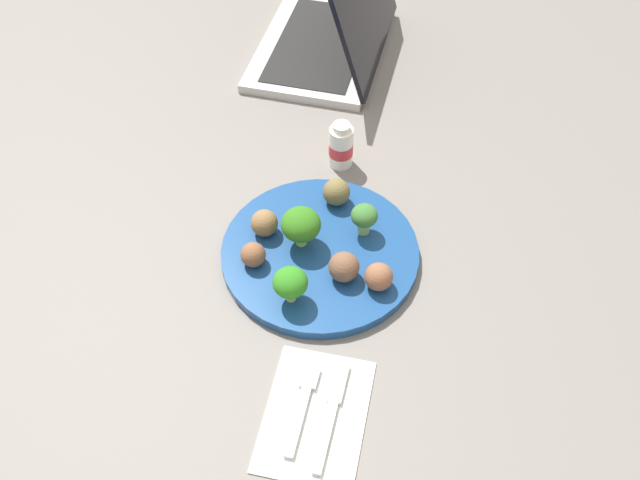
{
  "coord_description": "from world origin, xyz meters",
  "views": [
    {
      "loc": [
        -0.61,
        -0.1,
        0.76
      ],
      "look_at": [
        0.0,
        0.0,
        0.04
      ],
      "focal_mm": 38.59,
      "sensor_mm": 36.0,
      "label": 1
    }
  ],
  "objects_px": {
    "broccoli_floret_mid_left": "(364,217)",
    "meatball_front_right": "(336,192)",
    "broccoli_floret_center": "(301,225)",
    "meatball_near_rim": "(264,223)",
    "laptop": "(332,35)",
    "yogurt_bottle": "(344,147)",
    "meatball_front_left": "(379,277)",
    "napkin": "(315,415)",
    "plate": "(320,253)",
    "fork": "(302,404)",
    "broccoli_floret_mid_right": "(290,283)",
    "knife": "(332,410)",
    "meatball_back_right": "(253,255)",
    "meatball_mid_right": "(344,267)"
  },
  "relations": [
    {
      "from": "broccoli_floret_mid_right",
      "to": "meatball_near_rim",
      "type": "height_order",
      "value": "broccoli_floret_mid_right"
    },
    {
      "from": "meatball_front_left",
      "to": "yogurt_bottle",
      "type": "relative_size",
      "value": 0.49
    },
    {
      "from": "meatball_back_right",
      "to": "yogurt_bottle",
      "type": "distance_m",
      "value": 0.25
    },
    {
      "from": "napkin",
      "to": "yogurt_bottle",
      "type": "height_order",
      "value": "yogurt_bottle"
    },
    {
      "from": "yogurt_bottle",
      "to": "laptop",
      "type": "relative_size",
      "value": 0.24
    },
    {
      "from": "meatball_mid_right",
      "to": "yogurt_bottle",
      "type": "xyz_separation_m",
      "value": [
        0.24,
        0.03,
        -0.0
      ]
    },
    {
      "from": "broccoli_floret_mid_left",
      "to": "meatball_front_right",
      "type": "relative_size",
      "value": 1.21
    },
    {
      "from": "broccoli_floret_mid_right",
      "to": "laptop",
      "type": "xyz_separation_m",
      "value": [
        0.58,
        0.04,
        -0.01
      ]
    },
    {
      "from": "napkin",
      "to": "yogurt_bottle",
      "type": "relative_size",
      "value": 2.13
    },
    {
      "from": "plate",
      "to": "meatball_mid_right",
      "type": "bearing_deg",
      "value": -136.71
    },
    {
      "from": "broccoli_floret_mid_left",
      "to": "meatball_front_left",
      "type": "relative_size",
      "value": 1.27
    },
    {
      "from": "meatball_front_left",
      "to": "fork",
      "type": "xyz_separation_m",
      "value": [
        -0.18,
        0.07,
        -0.03
      ]
    },
    {
      "from": "laptop",
      "to": "yogurt_bottle",
      "type": "bearing_deg",
      "value": -167.58
    },
    {
      "from": "plate",
      "to": "meatball_near_rim",
      "type": "height_order",
      "value": "meatball_near_rim"
    },
    {
      "from": "broccoli_floret_mid_right",
      "to": "plate",
      "type": "bearing_deg",
      "value": -14.49
    },
    {
      "from": "laptop",
      "to": "meatball_near_rim",
      "type": "bearing_deg",
      "value": 177.27
    },
    {
      "from": "meatball_back_right",
      "to": "broccoli_floret_center",
      "type": "bearing_deg",
      "value": -51.47
    },
    {
      "from": "meatball_near_rim",
      "to": "napkin",
      "type": "xyz_separation_m",
      "value": [
        -0.26,
        -0.12,
        -0.03
      ]
    },
    {
      "from": "plate",
      "to": "fork",
      "type": "xyz_separation_m",
      "value": [
        -0.23,
        -0.02,
        -0.0
      ]
    },
    {
      "from": "laptop",
      "to": "meatball_mid_right",
      "type": "bearing_deg",
      "value": -169.37
    },
    {
      "from": "knife",
      "to": "fork",
      "type": "bearing_deg",
      "value": 86.61
    },
    {
      "from": "meatball_front_right",
      "to": "yogurt_bottle",
      "type": "xyz_separation_m",
      "value": [
        0.1,
        0.0,
        -0.0
      ]
    },
    {
      "from": "yogurt_bottle",
      "to": "meatball_front_right",
      "type": "bearing_deg",
      "value": -177.96
    },
    {
      "from": "broccoli_floret_mid_left",
      "to": "laptop",
      "type": "height_order",
      "value": "laptop"
    },
    {
      "from": "meatball_front_right",
      "to": "laptop",
      "type": "height_order",
      "value": "laptop"
    },
    {
      "from": "yogurt_bottle",
      "to": "laptop",
      "type": "distance_m",
      "value": 0.3
    },
    {
      "from": "knife",
      "to": "broccoli_floret_mid_left",
      "type": "bearing_deg",
      "value": -0.32
    },
    {
      "from": "broccoli_floret_center",
      "to": "yogurt_bottle",
      "type": "distance_m",
      "value": 0.19
    },
    {
      "from": "broccoli_floret_center",
      "to": "meatball_near_rim",
      "type": "xyz_separation_m",
      "value": [
        0.01,
        0.06,
        -0.02
      ]
    },
    {
      "from": "broccoli_floret_center",
      "to": "napkin",
      "type": "xyz_separation_m",
      "value": [
        -0.25,
        -0.06,
        -0.05
      ]
    },
    {
      "from": "meatball_front_left",
      "to": "meatball_mid_right",
      "type": "relative_size",
      "value": 0.92
    },
    {
      "from": "broccoli_floret_mid_right",
      "to": "laptop",
      "type": "relative_size",
      "value": 0.16
    },
    {
      "from": "napkin",
      "to": "meatball_front_left",
      "type": "bearing_deg",
      "value": -14.99
    },
    {
      "from": "meatball_front_right",
      "to": "napkin",
      "type": "relative_size",
      "value": 0.24
    },
    {
      "from": "yogurt_bottle",
      "to": "plate",
      "type": "bearing_deg",
      "value": 178.58
    },
    {
      "from": "broccoli_floret_mid_right",
      "to": "knife",
      "type": "relative_size",
      "value": 0.38
    },
    {
      "from": "meatball_front_left",
      "to": "meatball_mid_right",
      "type": "bearing_deg",
      "value": 81.29
    },
    {
      "from": "broccoli_floret_center",
      "to": "yogurt_bottle",
      "type": "relative_size",
      "value": 0.78
    },
    {
      "from": "meatball_back_right",
      "to": "meatball_near_rim",
      "type": "height_order",
      "value": "meatball_near_rim"
    },
    {
      "from": "plate",
      "to": "meatball_front_right",
      "type": "bearing_deg",
      "value": -5.06
    },
    {
      "from": "meatball_back_right",
      "to": "meatball_front_right",
      "type": "bearing_deg",
      "value": -35.14
    },
    {
      "from": "napkin",
      "to": "plate",
      "type": "bearing_deg",
      "value": 8.41
    },
    {
      "from": "meatball_near_rim",
      "to": "broccoli_floret_mid_right",
      "type": "bearing_deg",
      "value": -151.23
    },
    {
      "from": "broccoli_floret_mid_left",
      "to": "meatball_front_left",
      "type": "xyz_separation_m",
      "value": [
        -0.09,
        -0.03,
        -0.01
      ]
    },
    {
      "from": "broccoli_floret_mid_left",
      "to": "laptop",
      "type": "xyz_separation_m",
      "value": [
        0.45,
        0.12,
        -0.01
      ]
    },
    {
      "from": "laptop",
      "to": "meatball_front_left",
      "type": "bearing_deg",
      "value": -164.71
    },
    {
      "from": "meatball_front_right",
      "to": "meatball_front_left",
      "type": "relative_size",
      "value": 1.05
    },
    {
      "from": "meatball_front_left",
      "to": "napkin",
      "type": "height_order",
      "value": "meatball_front_left"
    },
    {
      "from": "meatball_near_rim",
      "to": "fork",
      "type": "xyz_separation_m",
      "value": [
        -0.25,
        -0.1,
        -0.03
      ]
    },
    {
      "from": "meatball_front_left",
      "to": "meatball_near_rim",
      "type": "height_order",
      "value": "same"
    }
  ]
}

